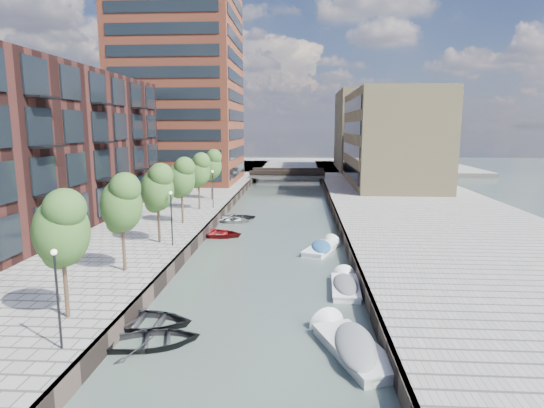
# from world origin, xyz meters

# --- Properties ---
(water) EXTENTS (300.00, 300.00, 0.00)m
(water) POSITION_xyz_m (0.00, 40.00, 0.00)
(water) COLOR #38473F
(water) RESTS_ON ground
(quay_right) EXTENTS (20.00, 140.00, 1.00)m
(quay_right) POSITION_xyz_m (16.00, 40.00, 0.50)
(quay_right) COLOR gray
(quay_right) RESTS_ON ground
(quay_wall_left) EXTENTS (0.25, 140.00, 1.00)m
(quay_wall_left) POSITION_xyz_m (-6.10, 40.00, 0.50)
(quay_wall_left) COLOR #332823
(quay_wall_left) RESTS_ON ground
(quay_wall_right) EXTENTS (0.25, 140.00, 1.00)m
(quay_wall_right) POSITION_xyz_m (6.10, 40.00, 0.50)
(quay_wall_right) COLOR #332823
(quay_wall_right) RESTS_ON ground
(far_closure) EXTENTS (80.00, 40.00, 1.00)m
(far_closure) POSITION_xyz_m (0.00, 100.00, 0.50)
(far_closure) COLOR gray
(far_closure) RESTS_ON ground
(apartment_block) EXTENTS (8.00, 38.00, 14.00)m
(apartment_block) POSITION_xyz_m (-20.00, 30.00, 8.00)
(apartment_block) COLOR black
(apartment_block) RESTS_ON quay_left
(tower) EXTENTS (18.00, 18.00, 30.00)m
(tower) POSITION_xyz_m (-17.00, 65.00, 16.00)
(tower) COLOR brown
(tower) RESTS_ON quay_left
(tan_block_near) EXTENTS (12.00, 25.00, 14.00)m
(tan_block_near) POSITION_xyz_m (16.00, 62.00, 8.00)
(tan_block_near) COLOR tan
(tan_block_near) RESTS_ON quay_right
(tan_block_far) EXTENTS (12.00, 20.00, 16.00)m
(tan_block_far) POSITION_xyz_m (16.00, 88.00, 9.00)
(tan_block_far) COLOR tan
(tan_block_far) RESTS_ON quay_right
(bridge) EXTENTS (13.00, 6.00, 1.30)m
(bridge) POSITION_xyz_m (0.00, 72.00, 1.39)
(bridge) COLOR gray
(bridge) RESTS_ON ground
(tree_1) EXTENTS (2.50, 2.50, 5.95)m
(tree_1) POSITION_xyz_m (-8.50, 11.00, 5.31)
(tree_1) COLOR #382619
(tree_1) RESTS_ON quay_left
(tree_2) EXTENTS (2.50, 2.50, 5.95)m
(tree_2) POSITION_xyz_m (-8.50, 18.00, 5.31)
(tree_2) COLOR #382619
(tree_2) RESTS_ON quay_left
(tree_3) EXTENTS (2.50, 2.50, 5.95)m
(tree_3) POSITION_xyz_m (-8.50, 25.00, 5.31)
(tree_3) COLOR #382619
(tree_3) RESTS_ON quay_left
(tree_4) EXTENTS (2.50, 2.50, 5.95)m
(tree_4) POSITION_xyz_m (-8.50, 32.00, 5.31)
(tree_4) COLOR #382619
(tree_4) RESTS_ON quay_left
(tree_5) EXTENTS (2.50, 2.50, 5.95)m
(tree_5) POSITION_xyz_m (-8.50, 39.00, 5.31)
(tree_5) COLOR #382619
(tree_5) RESTS_ON quay_left
(tree_6) EXTENTS (2.50, 2.50, 5.95)m
(tree_6) POSITION_xyz_m (-8.50, 46.00, 5.31)
(tree_6) COLOR #382619
(tree_6) RESTS_ON quay_left
(lamp_0) EXTENTS (0.24, 0.24, 4.12)m
(lamp_0) POSITION_xyz_m (-7.20, 8.00, 3.51)
(lamp_0) COLOR black
(lamp_0) RESTS_ON quay_left
(lamp_1) EXTENTS (0.24, 0.24, 4.12)m
(lamp_1) POSITION_xyz_m (-7.20, 24.00, 3.51)
(lamp_1) COLOR black
(lamp_1) RESTS_ON quay_left
(lamp_2) EXTENTS (0.24, 0.24, 4.12)m
(lamp_2) POSITION_xyz_m (-7.20, 40.00, 3.51)
(lamp_2) COLOR black
(lamp_2) RESTS_ON quay_left
(sloop_0) EXTENTS (5.03, 4.16, 0.90)m
(sloop_0) POSITION_xyz_m (-4.32, 10.42, 0.00)
(sloop_0) COLOR black
(sloop_0) RESTS_ON ground
(sloop_1) EXTENTS (4.93, 3.52, 1.02)m
(sloop_1) POSITION_xyz_m (-5.40, 12.29, 0.00)
(sloop_1) COLOR black
(sloop_1) RESTS_ON ground
(sloop_2) EXTENTS (5.52, 4.35, 1.04)m
(sloop_2) POSITION_xyz_m (-5.33, 31.07, 0.00)
(sloop_2) COLOR maroon
(sloop_2) RESTS_ON ground
(sloop_3) EXTENTS (5.27, 4.44, 0.93)m
(sloop_3) POSITION_xyz_m (-4.94, 37.46, 0.00)
(sloop_3) COLOR silver
(sloop_3) RESTS_ON ground
(sloop_4) EXTENTS (4.86, 3.94, 0.89)m
(sloop_4) POSITION_xyz_m (-4.51, 38.81, 0.00)
(sloop_4) COLOR black
(sloop_4) RESTS_ON ground
(motorboat_1) EXTENTS (3.76, 5.87, 1.85)m
(motorboat_1) POSITION_xyz_m (4.59, 10.52, 0.23)
(motorboat_1) COLOR silver
(motorboat_1) RESTS_ON ground
(motorboat_3) EXTENTS (3.34, 5.09, 1.61)m
(motorboat_3) POSITION_xyz_m (4.18, 27.05, 0.20)
(motorboat_3) COLOR white
(motorboat_3) RESTS_ON ground
(motorboat_4) EXTENTS (1.84, 4.75, 1.56)m
(motorboat_4) POSITION_xyz_m (5.13, 18.38, 0.19)
(motorboat_4) COLOR white
(motorboat_4) RESTS_ON ground
(car) EXTENTS (1.98, 3.60, 1.16)m
(car) POSITION_xyz_m (11.44, 59.61, 1.58)
(car) COLOR #A6A9AB
(car) RESTS_ON quay_right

